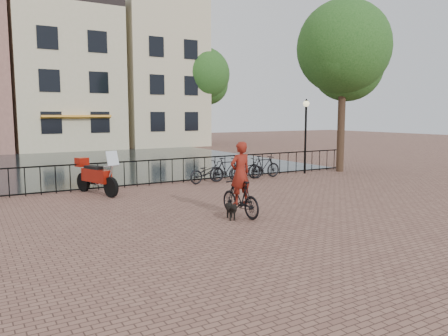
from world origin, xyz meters
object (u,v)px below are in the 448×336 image
dog (231,210)px  motorcycle (96,172)px  lamp_post (306,123)px  cyclist (240,183)px

dog → motorcycle: size_ratio=0.33×
motorcycle → dog: bearing=-87.0°
lamp_post → motorcycle: size_ratio=1.48×
lamp_post → cyclist: (-7.42, -5.86, -1.46)m
motorcycle → cyclist: bearing=-82.8°
lamp_post → dog: size_ratio=4.50×
lamp_post → dog: bearing=-142.4°
lamp_post → cyclist: lamp_post is taller
cyclist → dog: size_ratio=3.16×
lamp_post → motorcycle: 10.12m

